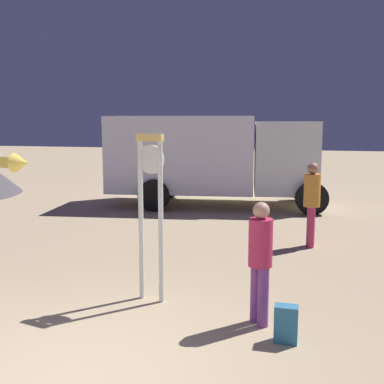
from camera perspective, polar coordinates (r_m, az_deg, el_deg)
ground_plane at (r=5.14m, az=-14.69°, el=-21.16°), size 80.00×80.00×0.00m
standing_clock at (r=6.56m, az=-5.03°, el=-1.12°), size 0.42×0.18×2.36m
person_near_clock at (r=5.92m, az=8.28°, el=-7.80°), size 0.30×0.30×1.56m
backpack at (r=5.73m, az=11.34°, el=-15.44°), size 0.27×0.21×0.44m
person_distant at (r=9.78m, az=14.33°, el=-0.97°), size 0.33×0.33×1.72m
box_truck_near at (r=14.30m, az=2.24°, el=4.47°), size 6.63×3.33×2.69m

